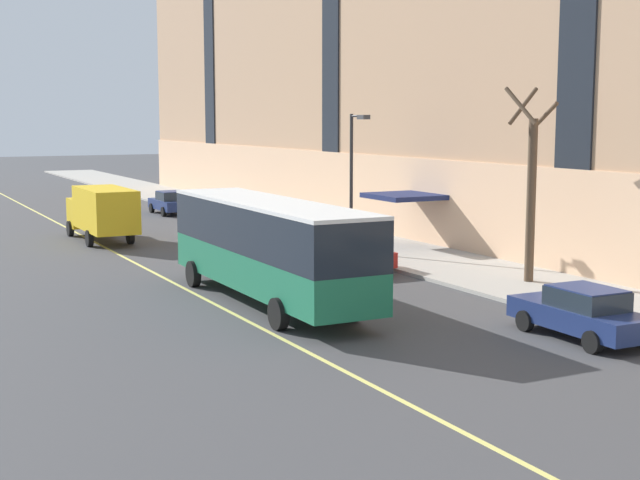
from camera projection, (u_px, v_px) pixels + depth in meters
name	position (u px, v px, depth m)	size (l,w,h in m)	color
ground_plane	(302.00, 305.00, 30.74)	(260.00, 260.00, 0.00)	#424244
sidewalk	(468.00, 269.00, 37.61)	(5.69, 160.00, 0.15)	#ADA89E
city_bus	(268.00, 244.00, 30.74)	(2.94, 12.31, 3.60)	#1E704C
parked_car_red_0	(352.00, 252.00, 37.89)	(1.99, 4.53, 1.56)	#B21E19
parked_car_navy_1	(170.00, 202.00, 59.98)	(1.97, 4.32, 1.56)	navy
parked_car_champagne_3	(295.00, 235.00, 43.42)	(2.00, 4.78, 1.56)	#BCAD89
parked_car_navy_4	(582.00, 313.00, 25.96)	(2.03, 4.68, 1.56)	navy
box_truck	(102.00, 210.00, 46.38)	(2.35, 7.39, 2.85)	gold
street_tree_mid_block	(531.00, 187.00, 34.02)	(1.67, 1.61, 7.46)	brown
street_lamp	(354.00, 168.00, 41.18)	(0.36, 1.48, 6.46)	#2D2D30
fire_hydrant	(271.00, 225.00, 49.70)	(0.42, 0.24, 0.72)	red
lane_centerline	(201.00, 297.00, 32.19)	(0.16, 140.00, 0.01)	#E0D66B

